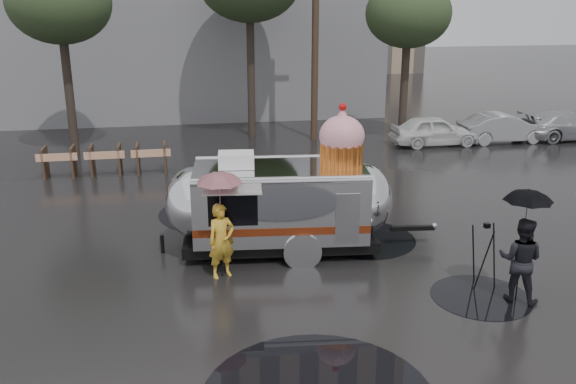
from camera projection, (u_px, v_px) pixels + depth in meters
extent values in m
plane|color=black|center=(344.00, 297.00, 12.17)|extent=(120.00, 120.00, 0.00)
cylinder|color=black|center=(363.00, 239.00, 15.07)|extent=(2.58, 2.58, 0.01)
cylinder|color=black|center=(245.00, 219.00, 16.41)|extent=(1.25, 1.25, 0.01)
cylinder|color=black|center=(481.00, 297.00, 12.16)|extent=(1.98, 1.98, 0.01)
cylinder|color=black|center=(353.00, 204.00, 17.61)|extent=(2.18, 2.18, 0.01)
cylinder|color=black|center=(217.00, 212.00, 16.91)|extent=(3.21, 3.21, 0.01)
cylinder|color=#473323|center=(315.00, 29.00, 24.33)|extent=(0.28, 0.28, 9.00)
cylinder|color=#382D26|center=(67.00, 77.00, 22.27)|extent=(0.32, 0.32, 5.85)
ellipsoid|color=#26391D|center=(59.00, 2.00, 21.47)|extent=(3.64, 3.64, 2.86)
cylinder|color=#382D26|center=(251.00, 56.00, 25.19)|extent=(0.32, 0.32, 6.75)
cylinder|color=#382D26|center=(405.00, 75.00, 24.54)|extent=(0.32, 0.32, 5.40)
ellipsoid|color=#26391D|center=(408.00, 13.00, 23.81)|extent=(3.36, 3.36, 2.64)
cube|color=#473323|center=(45.00, 162.00, 20.11)|extent=(0.08, 0.80, 1.00)
cube|color=#473323|center=(73.00, 161.00, 20.27)|extent=(0.08, 0.80, 1.00)
cube|color=#E5590C|center=(56.00, 157.00, 19.76)|extent=(1.30, 0.04, 0.25)
cube|color=#473323|center=(92.00, 160.00, 20.37)|extent=(0.08, 0.80, 1.00)
cube|color=#473323|center=(120.00, 159.00, 20.52)|extent=(0.08, 0.80, 1.00)
cube|color=#E5590C|center=(104.00, 155.00, 20.01)|extent=(1.30, 0.04, 0.25)
cube|color=#473323|center=(138.00, 158.00, 20.62)|extent=(0.08, 0.80, 1.00)
cube|color=#473323|center=(165.00, 157.00, 20.77)|extent=(0.08, 0.80, 1.00)
cube|color=#E5590C|center=(151.00, 153.00, 20.27)|extent=(1.30, 0.04, 0.25)
imported|color=silver|center=(435.00, 128.00, 24.39)|extent=(4.00, 1.80, 1.40)
imported|color=#B2B2B7|center=(504.00, 125.00, 24.89)|extent=(4.00, 1.80, 1.40)
imported|color=#B2B2B7|center=(570.00, 122.00, 25.40)|extent=(4.20, 1.80, 1.44)
cube|color=silver|center=(280.00, 200.00, 14.08)|extent=(4.08, 2.43, 1.59)
ellipsoid|color=silver|center=(363.00, 198.00, 14.22)|extent=(1.53, 2.16, 1.59)
ellipsoid|color=silver|center=(195.00, 202.00, 13.94)|extent=(1.53, 2.16, 1.59)
cube|color=black|center=(280.00, 237.00, 14.36)|extent=(4.59, 2.22, 0.27)
cylinder|color=black|center=(302.00, 252.00, 13.53)|extent=(0.64, 0.26, 0.62)
cylinder|color=black|center=(295.00, 223.00, 15.26)|extent=(0.64, 0.26, 0.62)
cylinder|color=silver|center=(303.00, 252.00, 13.40)|extent=(0.85, 0.18, 0.85)
cube|color=black|center=(413.00, 228.00, 14.56)|extent=(1.07, 0.21, 0.11)
sphere|color=silver|center=(434.00, 226.00, 14.58)|extent=(0.16, 0.16, 0.14)
cylinder|color=black|center=(162.00, 244.00, 14.19)|extent=(0.10, 0.10, 0.44)
cube|color=#5A1D0B|center=(283.00, 232.00, 13.24)|extent=(3.88, 0.43, 0.18)
cube|color=#5A1D0B|center=(277.00, 202.00, 15.16)|extent=(3.88, 0.43, 0.18)
cube|color=black|center=(233.00, 210.00, 12.99)|extent=(1.06, 0.14, 0.71)
cube|color=#A39D98|center=(232.00, 194.00, 12.65)|extent=(1.28, 0.57, 0.13)
cube|color=silver|center=(347.00, 219.00, 13.25)|extent=(0.53, 0.08, 1.15)
cube|color=white|center=(236.00, 160.00, 13.71)|extent=(0.85, 0.65, 0.34)
cylinder|color=orange|center=(341.00, 154.00, 13.86)|extent=(1.01, 1.01, 0.53)
ellipsoid|color=#F6A3AF|center=(342.00, 136.00, 13.73)|extent=(1.13, 1.13, 0.92)
cone|color=#F6A3AF|center=(342.00, 116.00, 13.59)|extent=(0.49, 0.49, 0.35)
sphere|color=red|center=(343.00, 107.00, 13.53)|extent=(0.19, 0.19, 0.18)
imported|color=gold|center=(221.00, 241.00, 12.82)|extent=(0.69, 0.57, 1.63)
imported|color=pink|center=(220.00, 189.00, 12.48)|extent=(1.18, 1.18, 0.80)
cylinder|color=black|center=(221.00, 240.00, 12.82)|extent=(0.02, 0.02, 1.65)
imported|color=black|center=(520.00, 260.00, 11.78)|extent=(0.93, 0.87, 1.72)
imported|color=black|center=(527.00, 208.00, 11.46)|extent=(1.12, 1.12, 0.76)
cylinder|color=black|center=(520.00, 262.00, 11.79)|extent=(0.02, 0.02, 1.65)
cylinder|color=black|center=(494.00, 255.00, 12.49)|extent=(0.05, 0.31, 1.33)
cylinder|color=black|center=(473.00, 253.00, 12.60)|extent=(0.27, 0.18, 1.33)
cylinder|color=black|center=(484.00, 261.00, 12.22)|extent=(0.28, 0.16, 1.33)
cube|color=black|center=(487.00, 226.00, 12.23)|extent=(0.12, 0.10, 0.09)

